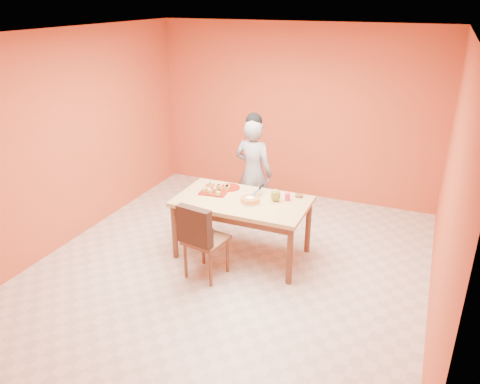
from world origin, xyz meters
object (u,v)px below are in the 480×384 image
at_px(red_dinner_plate, 230,188).
at_px(sponge_cake, 250,200).
at_px(person, 253,173).
at_px(dining_chair, 205,238).
at_px(checker_tin, 299,196).
at_px(pastry_platter, 215,191).
at_px(magenta_glass, 287,197).
at_px(egg_ornament, 275,195).
at_px(dining_table, 242,207).

height_order(red_dinner_plate, sponge_cake, sponge_cake).
bearing_deg(person, dining_chair, 97.49).
bearing_deg(checker_tin, sponge_cake, -140.69).
bearing_deg(sponge_cake, pastry_platter, 164.44).
relative_size(dining_chair, magenta_glass, 10.45).
bearing_deg(egg_ornament, dining_table, -163.64).
distance_m(sponge_cake, egg_ornament, 0.31).
distance_m(egg_ornament, checker_tin, 0.33).
bearing_deg(dining_table, checker_tin, 29.80).
xyz_separation_m(person, egg_ornament, (0.59, -0.78, 0.07)).
bearing_deg(red_dinner_plate, person, 82.61).
bearing_deg(dining_table, dining_chair, -108.19).
xyz_separation_m(dining_chair, magenta_glass, (0.71, 0.81, 0.31)).
bearing_deg(magenta_glass, dining_chair, -131.48).
xyz_separation_m(person, sponge_cake, (0.33, -0.94, 0.03)).
height_order(pastry_platter, red_dinner_plate, pastry_platter).
bearing_deg(magenta_glass, red_dinner_plate, 174.08).
distance_m(dining_table, sponge_cake, 0.19).
xyz_separation_m(dining_table, red_dinner_plate, (-0.29, 0.28, 0.10)).
xyz_separation_m(sponge_cake, magenta_glass, (0.39, 0.24, 0.01)).
distance_m(red_dinner_plate, magenta_glass, 0.80).
distance_m(dining_table, magenta_glass, 0.56).
height_order(red_dinner_plate, checker_tin, checker_tin).
height_order(dining_table, pastry_platter, pastry_platter).
xyz_separation_m(dining_table, egg_ornament, (0.38, 0.12, 0.17)).
relative_size(magenta_glass, checker_tin, 0.91).
distance_m(pastry_platter, magenta_glass, 0.93).
distance_m(person, sponge_cake, 1.00).
bearing_deg(dining_chair, egg_ornament, 59.94).
bearing_deg(egg_ornament, checker_tin, 45.05).
bearing_deg(dining_chair, dining_table, 80.50).
bearing_deg(dining_chair, magenta_glass, 57.21).
height_order(pastry_platter, egg_ornament, egg_ornament).
bearing_deg(magenta_glass, dining_table, -159.24).
bearing_deg(checker_tin, dining_chair, -130.18).
distance_m(dining_chair, checker_tin, 1.29).
bearing_deg(checker_tin, red_dinner_plate, -175.29).
xyz_separation_m(dining_table, dining_chair, (-0.20, -0.61, -0.17)).
xyz_separation_m(person, checker_tin, (0.82, -0.55, 0.01)).
relative_size(pastry_platter, sponge_cake, 1.41).
bearing_deg(red_dinner_plate, checker_tin, 4.71).
bearing_deg(sponge_cake, egg_ornament, 32.61).
height_order(dining_table, magenta_glass, magenta_glass).
bearing_deg(sponge_cake, red_dinner_plate, 141.44).
height_order(sponge_cake, magenta_glass, magenta_glass).
bearing_deg(egg_ornament, red_dinner_plate, 166.00).
distance_m(dining_table, egg_ornament, 0.44).
distance_m(pastry_platter, red_dinner_plate, 0.22).
bearing_deg(sponge_cake, person, 109.16).
height_order(red_dinner_plate, magenta_glass, magenta_glass).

